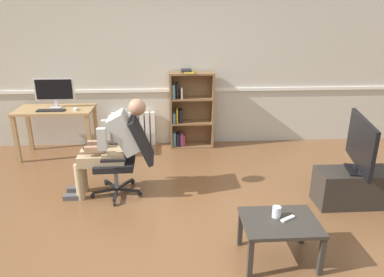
# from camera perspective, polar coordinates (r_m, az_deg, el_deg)

# --- Properties ---
(ground_plane) EXTENTS (18.00, 18.00, 0.00)m
(ground_plane) POSITION_cam_1_polar(r_m,az_deg,el_deg) (3.82, -1.54, -14.39)
(ground_plane) COLOR brown
(back_wall) EXTENTS (12.00, 0.13, 2.70)m
(back_wall) POSITION_cam_1_polar(r_m,az_deg,el_deg) (5.86, -2.56, 11.97)
(back_wall) COLOR beige
(back_wall) RESTS_ON ground_plane
(computer_desk) EXTENTS (1.14, 0.60, 0.76)m
(computer_desk) POSITION_cam_1_polar(r_m,az_deg,el_deg) (5.80, -21.04, 3.37)
(computer_desk) COLOR tan
(computer_desk) RESTS_ON ground_plane
(imac_monitor) EXTENTS (0.59, 0.14, 0.44)m
(imac_monitor) POSITION_cam_1_polar(r_m,az_deg,el_deg) (5.78, -21.25, 7.20)
(imac_monitor) COLOR silver
(imac_monitor) RESTS_ON computer_desk
(keyboard) EXTENTS (0.40, 0.12, 0.02)m
(keyboard) POSITION_cam_1_polar(r_m,az_deg,el_deg) (5.64, -21.73, 4.22)
(keyboard) COLOR black
(keyboard) RESTS_ON computer_desk
(computer_mouse) EXTENTS (0.06, 0.10, 0.03)m
(computer_mouse) POSITION_cam_1_polar(r_m,az_deg,el_deg) (5.56, -18.26, 4.48)
(computer_mouse) COLOR white
(computer_mouse) RESTS_ON computer_desk
(bookshelf) EXTENTS (0.71, 0.30, 1.28)m
(bookshelf) POSITION_cam_1_polar(r_m,az_deg,el_deg) (5.82, -0.53, 4.41)
(bookshelf) COLOR brown
(bookshelf) RESTS_ON ground_plane
(radiator) EXTENTS (0.71, 0.08, 0.57)m
(radiator) POSITION_cam_1_polar(r_m,az_deg,el_deg) (6.03, -9.33, 1.57)
(radiator) COLOR white
(radiator) RESTS_ON ground_plane
(office_chair) EXTENTS (0.79, 0.61, 0.98)m
(office_chair) POSITION_cam_1_polar(r_m,az_deg,el_deg) (4.34, -10.40, -2.47)
(office_chair) COLOR black
(office_chair) RESTS_ON ground_plane
(person_seated) EXTENTS (1.03, 0.40, 1.20)m
(person_seated) POSITION_cam_1_polar(r_m,az_deg,el_deg) (4.32, -12.76, -1.03)
(person_seated) COLOR tan
(person_seated) RESTS_ON ground_plane
(tv_stand) EXTENTS (0.86, 0.38, 0.42)m
(tv_stand) POSITION_cam_1_polar(r_m,az_deg,el_deg) (4.57, 24.47, -7.17)
(tv_stand) COLOR #2D2823
(tv_stand) RESTS_ON ground_plane
(tv_screen) EXTENTS (0.27, 0.92, 0.62)m
(tv_screen) POSITION_cam_1_polar(r_m,az_deg,el_deg) (4.37, 25.49, -0.84)
(tv_screen) COLOR black
(tv_screen) RESTS_ON tv_stand
(coffee_table) EXTENTS (0.67, 0.51, 0.40)m
(coffee_table) POSITION_cam_1_polar(r_m,az_deg,el_deg) (3.34, 13.94, -13.52)
(coffee_table) COLOR #332D28
(coffee_table) RESTS_ON ground_plane
(drinking_glass) EXTENTS (0.08, 0.08, 0.10)m
(drinking_glass) POSITION_cam_1_polar(r_m,az_deg,el_deg) (3.33, 13.43, -11.39)
(drinking_glass) COLOR silver
(drinking_glass) RESTS_ON coffee_table
(spare_remote) EXTENTS (0.15, 0.11, 0.02)m
(spare_remote) POSITION_cam_1_polar(r_m,az_deg,el_deg) (3.34, 15.17, -12.31)
(spare_remote) COLOR white
(spare_remote) RESTS_ON coffee_table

